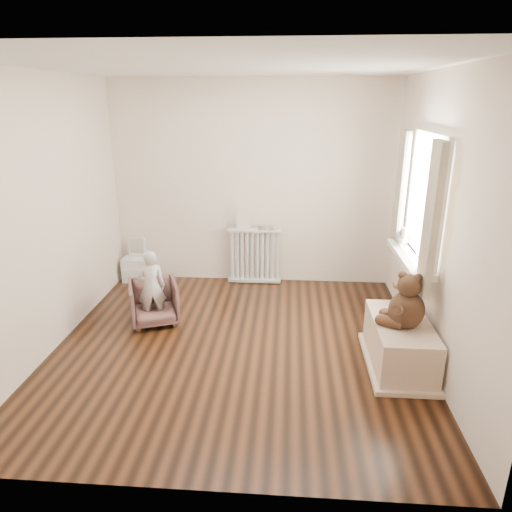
# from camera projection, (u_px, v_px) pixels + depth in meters

# --- Properties ---
(floor) EXTENTS (3.60, 3.60, 0.01)m
(floor) POSITION_uv_depth(u_px,v_px,m) (238.00, 346.00, 4.57)
(floor) COLOR black
(floor) RESTS_ON ground
(ceiling) EXTENTS (3.60, 3.60, 0.01)m
(ceiling) POSITION_uv_depth(u_px,v_px,m) (234.00, 65.00, 3.72)
(ceiling) COLOR white
(ceiling) RESTS_ON ground
(back_wall) EXTENTS (3.60, 0.02, 2.60)m
(back_wall) POSITION_uv_depth(u_px,v_px,m) (252.00, 185.00, 5.84)
(back_wall) COLOR white
(back_wall) RESTS_ON ground
(front_wall) EXTENTS (3.60, 0.02, 2.60)m
(front_wall) POSITION_uv_depth(u_px,v_px,m) (197.00, 303.00, 2.45)
(front_wall) COLOR white
(front_wall) RESTS_ON ground
(left_wall) EXTENTS (0.02, 3.60, 2.60)m
(left_wall) POSITION_uv_depth(u_px,v_px,m) (45.00, 216.00, 4.27)
(left_wall) COLOR white
(left_wall) RESTS_ON ground
(right_wall) EXTENTS (0.02, 3.60, 2.60)m
(right_wall) POSITION_uv_depth(u_px,v_px,m) (438.00, 224.00, 4.02)
(right_wall) COLOR white
(right_wall) RESTS_ON ground
(window) EXTENTS (0.03, 0.90, 1.10)m
(window) POSITION_uv_depth(u_px,v_px,m) (426.00, 200.00, 4.26)
(window) COLOR white
(window) RESTS_ON right_wall
(window_sill) EXTENTS (0.22, 1.10, 0.06)m
(window_sill) POSITION_uv_depth(u_px,v_px,m) (410.00, 258.00, 4.45)
(window_sill) COLOR silver
(window_sill) RESTS_ON right_wall
(curtain_left) EXTENTS (0.06, 0.26, 1.30)m
(curtain_left) POSITION_uv_depth(u_px,v_px,m) (431.00, 221.00, 3.75)
(curtain_left) COLOR tan
(curtain_left) RESTS_ON right_wall
(curtain_right) EXTENTS (0.06, 0.26, 1.30)m
(curtain_right) POSITION_uv_depth(u_px,v_px,m) (400.00, 194.00, 4.82)
(curtain_right) COLOR tan
(curtain_right) RESTS_ON right_wall
(radiator) EXTENTS (0.70, 0.13, 0.74)m
(radiator) POSITION_uv_depth(u_px,v_px,m) (255.00, 255.00, 6.02)
(radiator) COLOR silver
(radiator) RESTS_ON floor
(paper_doll) EXTENTS (0.17, 0.01, 0.28)m
(paper_doll) POSITION_uv_depth(u_px,v_px,m) (243.00, 219.00, 5.88)
(paper_doll) COLOR beige
(paper_doll) RESTS_ON radiator
(tin_a) EXTENTS (0.10, 0.10, 0.06)m
(tin_a) POSITION_uv_depth(u_px,v_px,m) (261.00, 227.00, 5.89)
(tin_a) COLOR #A59E8C
(tin_a) RESTS_ON radiator
(tin_b) EXTENTS (0.10, 0.10, 0.05)m
(tin_b) POSITION_uv_depth(u_px,v_px,m) (272.00, 228.00, 5.89)
(tin_b) COLOR #A59E8C
(tin_b) RESTS_ON radiator
(toy_vanity) EXTENTS (0.37, 0.26, 0.58)m
(toy_vanity) POSITION_uv_depth(u_px,v_px,m) (137.00, 261.00, 6.15)
(toy_vanity) COLOR silver
(toy_vanity) RESTS_ON floor
(armchair) EXTENTS (0.65, 0.66, 0.47)m
(armchair) POSITION_uv_depth(u_px,v_px,m) (154.00, 302.00, 4.99)
(armchair) COLOR brown
(armchair) RESTS_ON floor
(child) EXTENTS (0.35, 0.29, 0.83)m
(child) POSITION_uv_depth(u_px,v_px,m) (151.00, 287.00, 4.87)
(child) COLOR beige
(child) RESTS_ON armchair
(toy_bench) EXTENTS (0.50, 0.94, 0.44)m
(toy_bench) POSITION_uv_depth(u_px,v_px,m) (399.00, 346.00, 4.18)
(toy_bench) COLOR beige
(toy_bench) RESTS_ON floor
(teddy_bear) EXTENTS (0.50, 0.45, 0.50)m
(teddy_bear) POSITION_uv_depth(u_px,v_px,m) (407.00, 303.00, 3.94)
(teddy_bear) COLOR #331E12
(teddy_bear) RESTS_ON toy_bench
(plush_cat) EXTENTS (0.22, 0.29, 0.22)m
(plush_cat) POSITION_uv_depth(u_px,v_px,m) (402.00, 236.00, 4.73)
(plush_cat) COLOR slate
(plush_cat) RESTS_ON window_sill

